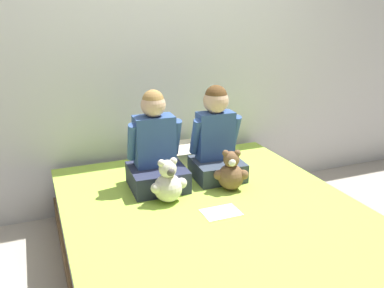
# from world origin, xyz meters

# --- Properties ---
(ground_plane) EXTENTS (14.00, 14.00, 0.00)m
(ground_plane) POSITION_xyz_m (0.00, 0.00, 0.00)
(ground_plane) COLOR #B2A899
(wall_behind_bed) EXTENTS (8.00, 0.06, 2.50)m
(wall_behind_bed) POSITION_xyz_m (0.00, 1.02, 1.25)
(wall_behind_bed) COLOR silver
(wall_behind_bed) RESTS_ON ground_plane
(bed) EXTENTS (1.68, 1.88, 0.40)m
(bed) POSITION_xyz_m (0.00, 0.00, 0.20)
(bed) COLOR brown
(bed) RESTS_ON ground_plane
(child_on_left) EXTENTS (0.36, 0.35, 0.62)m
(child_on_left) POSITION_xyz_m (-0.22, 0.40, 0.64)
(child_on_left) COLOR #282D47
(child_on_left) RESTS_ON bed
(child_on_right) EXTENTS (0.34, 0.33, 0.62)m
(child_on_right) POSITION_xyz_m (0.21, 0.40, 0.66)
(child_on_right) COLOR #384251
(child_on_right) RESTS_ON bed
(teddy_bear_held_by_left_child) EXTENTS (0.22, 0.17, 0.27)m
(teddy_bear_held_by_left_child) POSITION_xyz_m (-0.22, 0.16, 0.52)
(teddy_bear_held_by_left_child) COLOR silver
(teddy_bear_held_by_left_child) RESTS_ON bed
(teddy_bear_held_by_right_child) EXTENTS (0.21, 0.16, 0.26)m
(teddy_bear_held_by_right_child) POSITION_xyz_m (0.20, 0.17, 0.51)
(teddy_bear_held_by_right_child) COLOR brown
(teddy_bear_held_by_right_child) RESTS_ON bed
(pillow_at_headboard) EXTENTS (0.46, 0.33, 0.11)m
(pillow_at_headboard) POSITION_xyz_m (0.00, 0.75, 0.46)
(pillow_at_headboard) COLOR beige
(pillow_at_headboard) RESTS_ON bed
(sign_card) EXTENTS (0.21, 0.15, 0.00)m
(sign_card) POSITION_xyz_m (0.01, -0.09, 0.41)
(sign_card) COLOR white
(sign_card) RESTS_ON bed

